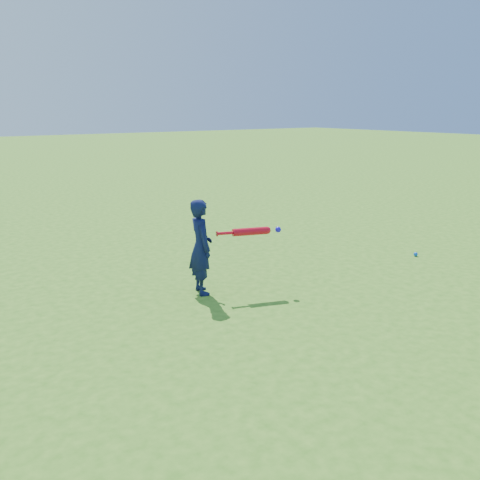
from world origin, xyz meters
The scene contains 4 objects.
ground centered at (0.00, 0.00, 0.00)m, with size 80.00×80.00×0.00m, color #3B771C.
child centered at (-0.36, -0.49, 0.59)m, with size 0.43×0.28×1.18m, color #0D1441.
ground_ball_blue centered at (3.21, -1.01, 0.03)m, with size 0.06×0.06×0.06m, color blue.
bat_swing centered at (0.24, -0.75, 0.75)m, with size 0.81×0.33×0.10m.
Camera 1 is at (-3.65, -5.89, 2.24)m, focal length 40.00 mm.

